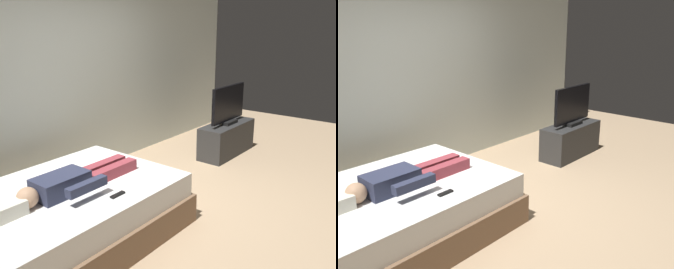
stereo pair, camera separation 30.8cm
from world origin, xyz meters
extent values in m
plane|color=tan|center=(0.00, 0.00, 0.00)|extent=(10.00, 10.00, 0.00)
cube|color=silver|center=(0.40, 1.88, 1.40)|extent=(6.40, 0.10, 2.80)
cube|color=brown|center=(-1.07, 0.60, 0.15)|extent=(2.08, 1.51, 0.30)
cube|color=white|center=(-1.07, 0.60, 0.42)|extent=(2.00, 1.43, 0.24)
cube|color=#2D334C|center=(-1.17, 0.53, 0.63)|extent=(0.48, 0.28, 0.18)
sphere|color=tan|center=(-1.50, 0.53, 0.63)|extent=(0.18, 0.18, 0.18)
cube|color=#993842|center=(-0.63, 0.45, 0.60)|extent=(0.60, 0.11, 0.11)
cube|color=#993842|center=(-0.63, 0.61, 0.60)|extent=(0.60, 0.11, 0.11)
cube|color=#2D334C|center=(-1.11, 0.25, 0.67)|extent=(0.40, 0.08, 0.08)
cube|color=black|center=(-0.89, 0.11, 0.55)|extent=(0.15, 0.04, 0.02)
cube|color=#2D2D2D|center=(1.99, 0.62, 0.25)|extent=(1.10, 0.40, 0.50)
cube|color=black|center=(1.99, 0.62, 0.53)|extent=(0.32, 0.20, 0.05)
cube|color=black|center=(1.99, 0.62, 0.82)|extent=(0.88, 0.05, 0.54)
camera|label=1|loc=(-2.96, -2.07, 2.00)|focal=39.70mm
camera|label=2|loc=(-2.77, -2.30, 2.00)|focal=39.70mm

